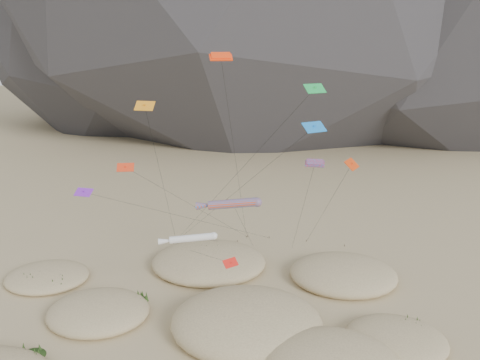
# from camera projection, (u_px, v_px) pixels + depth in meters

# --- Properties ---
(ground) EXTENTS (500.00, 500.00, 0.00)m
(ground) POSITION_uv_depth(u_px,v_px,m) (213.00, 349.00, 43.61)
(ground) COLOR #CCB789
(ground) RESTS_ON ground
(dunes) EXTENTS (48.13, 36.29, 4.29)m
(dunes) POSITION_uv_depth(u_px,v_px,m) (215.00, 319.00, 46.99)
(dunes) COLOR #CCB789
(dunes) RESTS_ON ground
(dune_grass) EXTENTS (43.59, 28.32, 1.52)m
(dune_grass) POSITION_uv_depth(u_px,v_px,m) (204.00, 314.00, 47.55)
(dune_grass) COLOR black
(dune_grass) RESTS_ON ground
(kite_stakes) EXTENTS (24.08, 3.91, 0.30)m
(kite_stakes) POSITION_uv_depth(u_px,v_px,m) (246.00, 241.00, 66.41)
(kite_stakes) COLOR #3F2D1E
(kite_stakes) RESTS_ON ground
(rainbow_tube_kite) EXTENTS (7.35, 12.09, 11.08)m
(rainbow_tube_kite) POSITION_uv_depth(u_px,v_px,m) (230.00, 204.00, 51.59)
(rainbow_tube_kite) COLOR #DD4617
(rainbow_tube_kite) RESTS_ON ground
(white_tube_kite) EXTENTS (5.95, 18.83, 9.07)m
(white_tube_kite) POSITION_uv_depth(u_px,v_px,m) (189.00, 238.00, 47.02)
(white_tube_kite) COLOR silver
(white_tube_kite) RESTS_ON ground
(orange_parafoil) EXTENTS (3.41, 15.03, 26.46)m
(orange_parafoil) POSITION_uv_depth(u_px,v_px,m) (221.00, 61.00, 46.92)
(orange_parafoil) COLOR #FF390D
(orange_parafoil) RESTS_ON ground
(multi_parafoil) EXTENTS (2.08, 13.93, 16.06)m
(multi_parafoil) POSITION_uv_depth(u_px,v_px,m) (314.00, 165.00, 47.53)
(multi_parafoil) COLOR red
(multi_parafoil) RESTS_ON ground
(delta_kites) EXTENTS (30.49, 22.31, 23.38)m
(delta_kites) POSITION_uv_depth(u_px,v_px,m) (232.00, 154.00, 48.56)
(delta_kites) COLOR blue
(delta_kites) RESTS_ON ground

